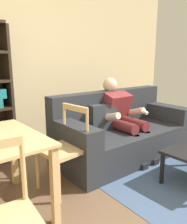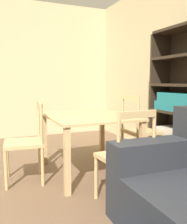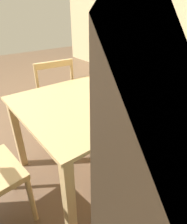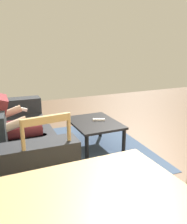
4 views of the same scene
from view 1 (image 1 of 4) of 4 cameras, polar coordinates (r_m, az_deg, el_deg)
name	(u,v)px [view 1 (image 1 of 4)]	position (r m, az deg, el deg)	size (l,w,h in m)	color
wall_back	(8,58)	(3.68, -20.14, 12.14)	(6.83, 0.12, 2.77)	#D1BC8C
couch	(121,133)	(3.42, 6.77, -5.11)	(2.03, 0.94, 0.92)	#282B30
person_lounging	(121,116)	(3.38, 6.80, -1.06)	(0.60, 0.93, 1.11)	maroon
dining_chair_facing_couch	(64,149)	(2.54, -7.16, -8.91)	(0.46, 0.46, 0.90)	tan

